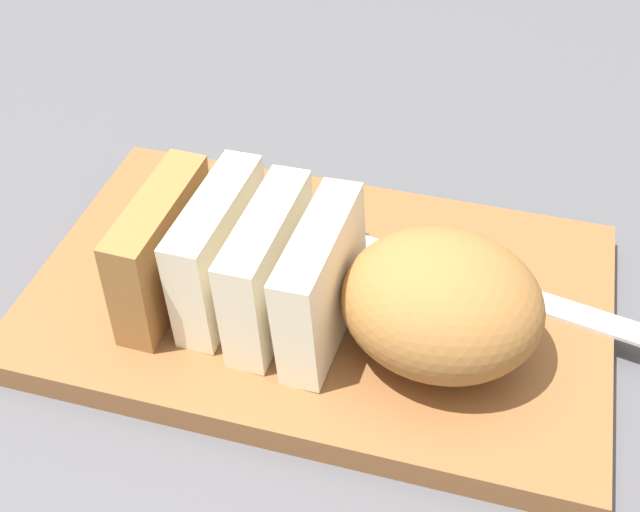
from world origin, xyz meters
TOP-DOWN VIEW (x-y plane):
  - ground_plane at (0.00, 0.00)m, footprint 3.00×3.00m
  - cutting_board at (0.00, 0.00)m, footprint 0.40×0.25m
  - bread_loaf at (-0.03, 0.03)m, footprint 0.26×0.12m
  - bread_knife at (-0.01, -0.05)m, footprint 0.28×0.07m
  - crumb_near_knife at (0.02, 0.03)m, footprint 0.01×0.01m
  - crumb_near_loaf at (-0.04, -0.05)m, footprint 0.01×0.01m
  - crumb_stray_left at (0.01, 0.04)m, footprint 0.00×0.00m

SIDE VIEW (x-z plane):
  - ground_plane at x=0.00m, z-range 0.00..0.00m
  - cutting_board at x=0.00m, z-range 0.00..0.02m
  - crumb_stray_left at x=0.01m, z-range 0.02..0.02m
  - crumb_near_loaf at x=-0.04m, z-range 0.02..0.03m
  - crumb_near_knife at x=0.02m, z-range 0.02..0.03m
  - bread_knife at x=-0.01m, z-range 0.02..0.04m
  - bread_loaf at x=-0.03m, z-range 0.02..0.10m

